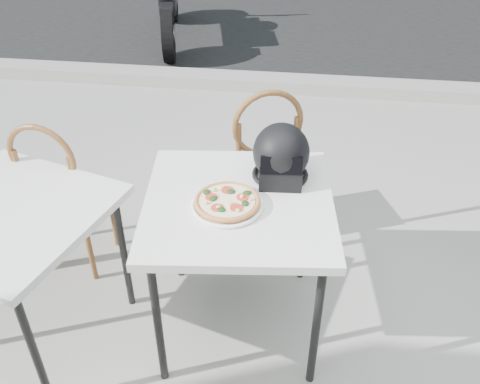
# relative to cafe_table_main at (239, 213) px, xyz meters

# --- Properties ---
(ground) EXTENTS (80.00, 80.00, 0.00)m
(ground) POSITION_rel_cafe_table_main_xyz_m (0.23, -0.08, -0.73)
(ground) COLOR #9B9993
(ground) RESTS_ON ground
(curb) EXTENTS (30.00, 0.25, 0.12)m
(curb) POSITION_rel_cafe_table_main_xyz_m (0.23, 2.92, -0.67)
(curb) COLOR gray
(curb) RESTS_ON ground
(cafe_table_main) EXTENTS (0.93, 0.93, 0.80)m
(cafe_table_main) POSITION_rel_cafe_table_main_xyz_m (0.00, 0.00, 0.00)
(cafe_table_main) COLOR silver
(cafe_table_main) RESTS_ON ground
(plate) EXTENTS (0.33, 0.33, 0.02)m
(plate) POSITION_rel_cafe_table_main_xyz_m (-0.04, -0.05, 0.08)
(plate) COLOR white
(plate) RESTS_ON cafe_table_main
(pizza) EXTENTS (0.35, 0.35, 0.04)m
(pizza) POSITION_rel_cafe_table_main_xyz_m (-0.04, -0.05, 0.10)
(pizza) COLOR #BF8045
(pizza) RESTS_ON plate
(helmet) EXTENTS (0.28, 0.29, 0.27)m
(helmet) POSITION_rel_cafe_table_main_xyz_m (0.17, 0.20, 0.19)
(helmet) COLOR black
(helmet) RESTS_ON cafe_table_main
(cafe_chair_main) EXTENTS (0.53, 0.53, 1.06)m
(cafe_chair_main) POSITION_rel_cafe_table_main_xyz_m (0.04, 0.71, -0.14)
(cafe_chair_main) COLOR brown
(cafe_chair_main) RESTS_ON ground
(cafe_table_side) EXTENTS (1.01, 1.01, 0.77)m
(cafe_table_side) POSITION_rel_cafe_table_main_xyz_m (-1.02, -0.17, -0.03)
(cafe_table_side) COLOR silver
(cafe_table_side) RESTS_ON ground
(cafe_chair_side) EXTENTS (0.42, 0.42, 1.00)m
(cafe_chair_side) POSITION_rel_cafe_table_main_xyz_m (-1.01, 0.31, -0.18)
(cafe_chair_side) COLOR brown
(cafe_chair_side) RESTS_ON ground
(motorcycle) EXTENTS (0.60, 1.93, 0.97)m
(motorcycle) POSITION_rel_cafe_table_main_xyz_m (-1.34, 4.16, -0.30)
(motorcycle) COLOR black
(motorcycle) RESTS_ON street_asphalt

